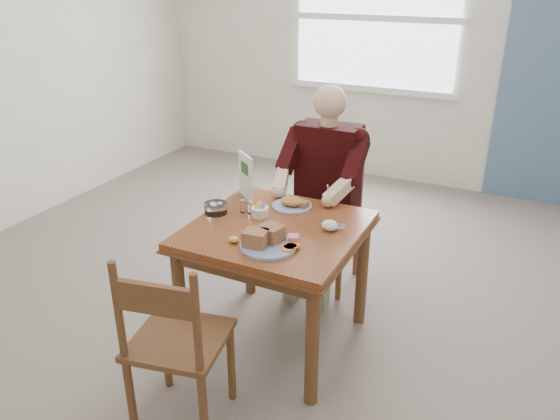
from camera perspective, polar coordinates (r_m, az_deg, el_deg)
The scene contains 16 objects.
floor at distance 3.38m, azimuth -0.39°, elevation -13.25°, with size 6.00×6.00×0.00m, color slate.
wall_back at distance 5.57m, azimuth 14.00°, elevation 16.72°, with size 5.50×5.50×0.00m, color silver.
lemon_wedge at distance 2.81m, azimuth -4.85°, elevation -3.10°, with size 0.06×0.04×0.03m, color gold.
napkin at distance 2.94m, azimuth 5.23°, elevation -1.61°, with size 0.09×0.07×0.06m, color white.
metal_dish at distance 2.98m, azimuth 6.11°, elevation -1.74°, with size 0.08×0.08×0.01m, color silver.
window at distance 5.62m, azimuth 9.95°, elevation 19.16°, with size 1.72×0.04×1.42m.
table at distance 3.03m, azimuth -0.42°, elevation -3.61°, with size 0.92×0.92×0.75m.
chair_far at distance 3.76m, azimuth 4.98°, elevation -0.69°, with size 0.42×0.42×0.95m.
chair_near at distance 2.60m, azimuth -10.92°, elevation -13.52°, with size 0.49×0.49×0.95m.
diner at distance 3.56m, azimuth 4.65°, elevation 3.64°, with size 0.53×0.56×1.39m.
near_plate at distance 2.76m, azimuth -1.36°, elevation -3.16°, with size 0.31×0.29×0.10m.
far_plate at distance 3.21m, azimuth 1.35°, elevation 0.69°, with size 0.28×0.28×0.06m.
caddy at distance 3.10m, azimuth -2.12°, elevation -0.17°, with size 0.13×0.13×0.08m.
shakers at distance 3.14m, azimuth -3.53°, elevation 0.37°, with size 0.08×0.05×0.08m.
creamer at distance 3.15m, azimuth -6.74°, elevation 0.22°, with size 0.15×0.15×0.06m.
menu at distance 3.31m, azimuth -3.59°, elevation 3.55°, with size 0.16×0.13×0.28m.
Camera 1 is at (1.20, -2.41, 2.05)m, focal length 35.00 mm.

